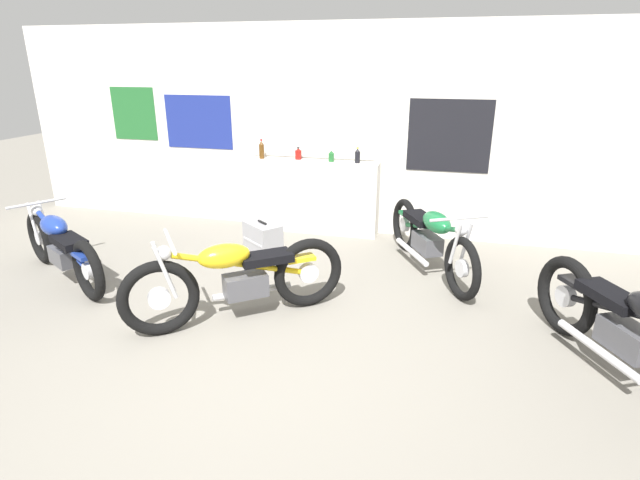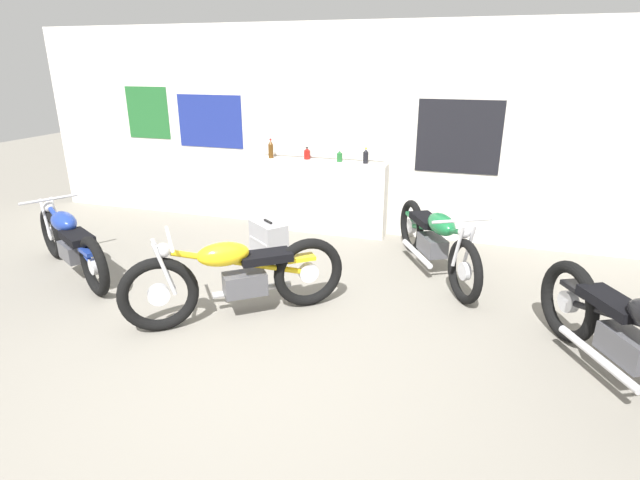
{
  "view_description": "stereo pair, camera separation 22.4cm",
  "coord_description": "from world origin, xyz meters",
  "views": [
    {
      "loc": [
        1.42,
        -3.09,
        2.32
      ],
      "look_at": [
        0.26,
        1.24,
        0.7
      ],
      "focal_mm": 28.0,
      "sensor_mm": 36.0,
      "label": 1
    },
    {
      "loc": [
        1.63,
        -3.03,
        2.32
      ],
      "look_at": [
        0.26,
        1.24,
        0.7
      ],
      "focal_mm": 28.0,
      "sensor_mm": 36.0,
      "label": 2
    }
  ],
  "objects": [
    {
      "name": "ground_plane",
      "position": [
        0.0,
        0.0,
        0.0
      ],
      "size": [
        24.0,
        24.0,
        0.0
      ],
      "primitive_type": "plane",
      "color": "gray"
    },
    {
      "name": "wall_back",
      "position": [
        -0.02,
        3.64,
        1.4
      ],
      "size": [
        10.0,
        0.07,
        2.8
      ],
      "color": "silver",
      "rests_on": "ground_plane"
    },
    {
      "name": "sill_counter",
      "position": [
        -0.46,
        3.46,
        0.51
      ],
      "size": [
        1.89,
        0.28,
        1.02
      ],
      "color": "silver",
      "rests_on": "ground_plane"
    },
    {
      "name": "bottle_leftmost",
      "position": [
        -1.16,
        3.43,
        1.14
      ],
      "size": [
        0.07,
        0.07,
        0.27
      ],
      "color": "#5B3814",
      "rests_on": "sill_counter"
    },
    {
      "name": "bottle_left_center",
      "position": [
        -0.65,
        3.5,
        1.09
      ],
      "size": [
        0.09,
        0.09,
        0.17
      ],
      "color": "maroon",
      "rests_on": "sill_counter"
    },
    {
      "name": "bottle_center",
      "position": [
        -0.17,
        3.46,
        1.09
      ],
      "size": [
        0.08,
        0.08,
        0.16
      ],
      "color": "#23662D",
      "rests_on": "sill_counter"
    },
    {
      "name": "bottle_right_center",
      "position": [
        0.19,
        3.46,
        1.11
      ],
      "size": [
        0.07,
        0.07,
        0.21
      ],
      "color": "black",
      "rests_on": "sill_counter"
    },
    {
      "name": "motorcycle_blue",
      "position": [
        -2.65,
        1.13,
        0.39
      ],
      "size": [
        1.84,
        1.12,
        0.79
      ],
      "color": "black",
      "rests_on": "ground_plane"
    },
    {
      "name": "motorcycle_green",
      "position": [
        1.25,
        2.43,
        0.41
      ],
      "size": [
        1.12,
        1.92,
        0.83
      ],
      "color": "black",
      "rests_on": "ground_plane"
    },
    {
      "name": "motorcycle_yellow",
      "position": [
        -0.4,
        0.79,
        0.42
      ],
      "size": [
        1.73,
        1.39,
        0.88
      ],
      "color": "black",
      "rests_on": "ground_plane"
    },
    {
      "name": "motorcycle_black",
      "position": [
        2.85,
        0.62,
        0.42
      ],
      "size": [
        1.15,
        2.06,
        0.89
      ],
      "color": "black",
      "rests_on": "ground_plane"
    },
    {
      "name": "hard_case_silver",
      "position": [
        -0.77,
        2.36,
        0.21
      ],
      "size": [
        0.57,
        0.53,
        0.45
      ],
      "color": "#9E9EA3",
      "rests_on": "ground_plane"
    }
  ]
}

